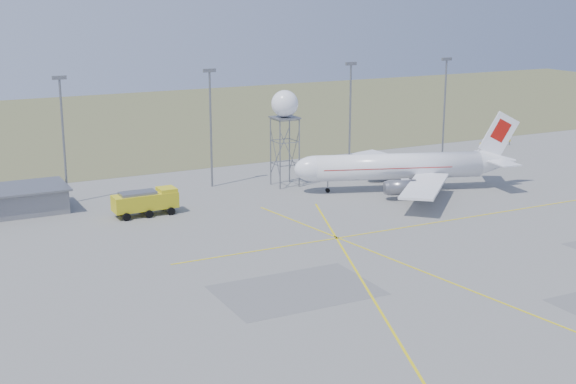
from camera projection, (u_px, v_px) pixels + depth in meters
name	position (u px, v px, depth m)	size (l,w,h in m)	color
ground	(522.00, 304.00, 87.75)	(400.00, 400.00, 0.00)	gray
grass_strip	(142.00, 122.00, 208.62)	(400.00, 120.00, 0.03)	#566336
building_grey	(4.00, 201.00, 122.69)	(19.00, 10.00, 3.90)	gray
mast_a	(63.00, 129.00, 126.35)	(2.20, 0.50, 20.50)	slate
mast_b	(211.00, 118.00, 137.36)	(2.20, 0.50, 20.50)	slate
mast_c	(350.00, 107.00, 149.70)	(2.20, 0.50, 20.50)	slate
mast_d	(445.00, 100.00, 159.40)	(2.20, 0.50, 20.50)	slate
taxi_sign_near	(483.00, 144.00, 174.20)	(1.60, 0.17, 1.20)	black
taxi_sign_far	(508.00, 141.00, 177.28)	(1.60, 0.17, 1.20)	black
airliner_main	(402.00, 167.00, 136.79)	(38.22, 36.02, 13.34)	white
radar_tower	(285.00, 133.00, 138.56)	(4.64, 4.64, 16.80)	slate
fire_truck	(147.00, 203.00, 122.12)	(9.86, 4.03, 3.93)	gold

